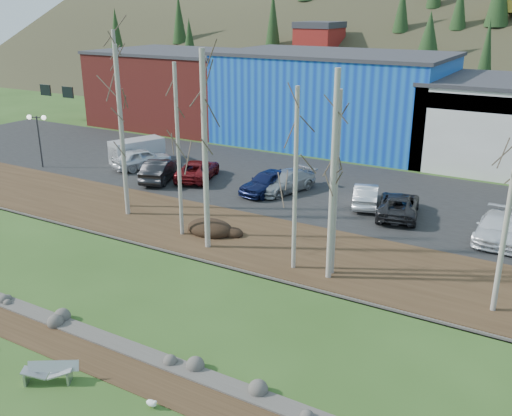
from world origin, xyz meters
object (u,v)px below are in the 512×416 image
Objects in this scene: bench_damaged at (50,372)px; car_7 at (496,227)px; car_1 at (161,170)px; car_6 at (398,205)px; car_3 at (285,181)px; van_grey at (135,151)px; seagull at (152,403)px; car_5 at (366,195)px; car_2 at (198,170)px; car_4 at (267,182)px; car_0 at (142,158)px; street_lamp at (38,126)px.

car_7 is at bearing 29.35° from bench_damaged.
car_6 is (17.27, 1.40, -0.10)m from car_1.
van_grey reaches higher than car_3.
car_3 is 14.00m from car_7.
van_grey reaches higher than bench_damaged.
seagull is 22.92m from car_3.
car_5 is (14.89, 2.28, -0.10)m from car_1.
car_1 is (-11.75, 20.43, 0.55)m from bench_damaged.
car_4 is at bearing 158.24° from car_2.
car_2 is at bearing 122.88° from seagull.
car_0 is at bearing -48.85° from car_1.
car_2 is at bearing -173.42° from car_4.
seagull is 0.10× the size of van_grey.
car_7 is (22.96, 0.48, -0.12)m from car_1.
car_0 is 0.96× the size of car_3.
car_2 is 1.01× the size of car_6.
car_4 reaches higher than car_6.
car_6 is (8.20, -0.81, -0.02)m from car_3.
bench_damaged is 0.42× the size of street_lamp.
car_6 is at bearing 10.45° from car_3.
car_6 is at bearing 160.08° from car_2.
seagull is 0.09× the size of car_6.
bench_damaged is 22.93m from car_5.
street_lamp is 20.13m from car_3.
bench_damaged is 22.52m from car_6.
car_1 reaches higher than bench_damaged.
van_grey is (-1.70, 1.11, 0.13)m from car_0.
car_7 is at bearing 70.68° from seagull.
car_1 reaches higher than car_7.
car_2 is at bearing 11.10° from van_grey.
van_grey is (-7.17, 1.32, 0.22)m from car_2.
bench_damaged is at bearing 94.51° from car_2.
car_5 is (6.71, 0.94, -0.08)m from car_4.
car_1 is at bearing -8.52° from car_5.
street_lamp is 8.41m from car_0.
car_4 is 9.09m from car_6.
bench_damaged is at bearing 99.89° from car_1.
seagull is 0.10× the size of car_0.
car_5 is 0.92× the size of van_grey.
car_2 is 6.97m from car_3.
van_grey is (-19.92, 0.67, 0.23)m from car_5.
car_1 is (3.34, -1.84, -0.00)m from car_0.
bench_damaged is 0.35× the size of car_3.
car_0 is at bearing -13.99° from car_6.
car_7 is at bearing 158.05° from car_6.
car_0 reaches higher than car_2.
car_6 is (2.38, -0.88, -0.00)m from car_5.
car_6 is 1.09× the size of van_grey.
van_grey reaches higher than car_2.
car_6 is 5.76m from car_7.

